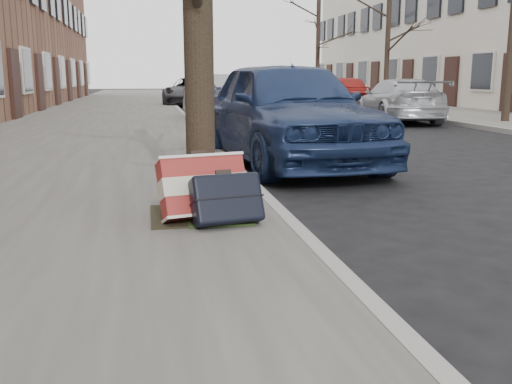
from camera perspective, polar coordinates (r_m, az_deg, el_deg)
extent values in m
plane|color=black|center=(4.61, 21.59, -6.04)|extent=(120.00, 120.00, 0.00)
cube|color=slate|center=(18.79, -14.71, 7.28)|extent=(5.00, 70.00, 0.12)
cube|color=gray|center=(21.35, 18.08, 7.55)|extent=(4.00, 70.00, 0.12)
cube|color=black|center=(5.06, -5.67, -2.26)|extent=(0.85, 0.85, 0.02)
cube|color=maroon|center=(4.85, -5.32, 0.46)|extent=(0.80, 0.55, 0.56)
cube|color=black|center=(4.66, -2.94, -0.68)|extent=(0.63, 0.44, 0.45)
imported|color=navy|center=(8.78, 3.12, 8.09)|extent=(2.33, 4.88, 1.61)
imported|color=#929499|center=(16.36, -2.57, 9.27)|extent=(2.50, 4.43, 1.38)
imported|color=#353439|center=(26.41, -6.40, 9.95)|extent=(3.09, 4.94, 1.27)
imported|color=#B1B3BA|center=(17.37, 14.05, 8.87)|extent=(2.26, 4.49, 1.25)
imported|color=maroon|center=(22.04, 8.59, 9.72)|extent=(2.14, 4.21, 1.37)
cylinder|color=black|center=(24.32, 13.02, 14.32)|extent=(0.20, 0.20, 5.03)
cylinder|color=black|center=(33.44, 6.21, 14.14)|extent=(0.24, 0.24, 5.55)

